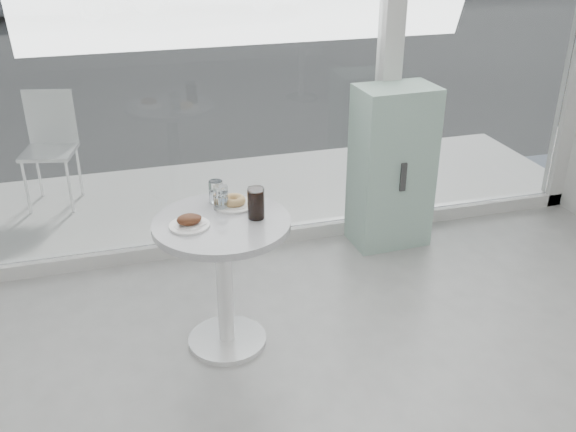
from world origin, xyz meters
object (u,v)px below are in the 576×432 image
object	(u,v)px
main_table	(223,258)
cola_glass	(256,204)
water_tumbler_a	(221,199)
water_tumbler_b	(216,193)
mint_cabinet	(392,167)
plate_fritter	(190,222)
patio_chair	(50,141)
plate_donut	(234,202)

from	to	relation	value
main_table	cola_glass	size ratio (longest dim) A/B	4.58
water_tumbler_a	cola_glass	bearing A→B (deg)	-45.80
water_tumbler_a	water_tumbler_b	distance (m)	0.09
water_tumbler_a	main_table	bearing A→B (deg)	-100.58
main_table	cola_glass	distance (m)	0.35
main_table	water_tumbler_b	distance (m)	0.36
mint_cabinet	water_tumbler_b	xyz separation A→B (m)	(-1.35, -0.65, 0.25)
main_table	plate_fritter	bearing A→B (deg)	-173.43
main_table	patio_chair	world-z (taller)	patio_chair
plate_donut	water_tumbler_b	bearing A→B (deg)	137.93
mint_cabinet	patio_chair	xyz separation A→B (m)	(-2.33, 1.30, -0.02)
mint_cabinet	plate_fritter	distance (m)	1.79
mint_cabinet	plate_fritter	xyz separation A→B (m)	(-1.54, -0.90, 0.22)
plate_fritter	plate_donut	bearing A→B (deg)	34.25
main_table	cola_glass	world-z (taller)	cola_glass
main_table	plate_donut	bearing A→B (deg)	58.19
patio_chair	plate_fritter	xyz separation A→B (m)	(0.79, -2.20, 0.24)
main_table	plate_fritter	distance (m)	0.30
plate_donut	mint_cabinet	bearing A→B (deg)	29.47
cola_glass	water_tumbler_b	bearing A→B (deg)	122.90
patio_chair	plate_donut	bearing A→B (deg)	-49.58
mint_cabinet	plate_fritter	bearing A→B (deg)	-151.90
patio_chair	water_tumbler_a	xyz separation A→B (m)	(0.98, -2.04, 0.27)
patio_chair	water_tumbler_a	distance (m)	2.28
plate_fritter	plate_donut	distance (m)	0.32
plate_donut	plate_fritter	bearing A→B (deg)	-145.75
water_tumbler_b	cola_glass	size ratio (longest dim) A/B	0.73
water_tumbler_b	cola_glass	distance (m)	0.30
main_table	plate_fritter	world-z (taller)	plate_fritter
patio_chair	cola_glass	world-z (taller)	patio_chair
patio_chair	plate_donut	world-z (taller)	patio_chair
water_tumbler_b	cola_glass	xyz separation A→B (m)	(0.16, -0.25, 0.03)
plate_fritter	water_tumbler_b	distance (m)	0.31
water_tumbler_b	cola_glass	bearing A→B (deg)	-57.10
plate_donut	water_tumbler_b	distance (m)	0.12
main_table	water_tumbler_a	xyz separation A→B (m)	(0.03, 0.14, 0.28)
plate_fritter	water_tumbler_a	distance (m)	0.25
mint_cabinet	plate_fritter	size ratio (longest dim) A/B	5.55
plate_donut	water_tumbler_b	size ratio (longest dim) A/B	1.82
water_tumbler_a	water_tumbler_b	size ratio (longest dim) A/B	1.05
mint_cabinet	water_tumbler_a	world-z (taller)	mint_cabinet
plate_fritter	cola_glass	world-z (taller)	cola_glass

